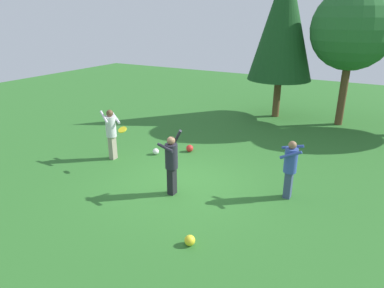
# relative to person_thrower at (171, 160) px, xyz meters

# --- Properties ---
(ground_plane) EXTENTS (40.00, 40.00, 0.00)m
(ground_plane) POSITION_rel_person_thrower_xyz_m (-0.03, 0.61, -1.00)
(ground_plane) COLOR #2D6B28
(person_thrower) EXTENTS (0.60, 0.60, 1.84)m
(person_thrower) POSITION_rel_person_thrower_xyz_m (0.00, 0.00, 0.00)
(person_thrower) COLOR black
(person_thrower) RESTS_ON ground_plane
(person_catcher) EXTENTS (0.73, 0.69, 1.73)m
(person_catcher) POSITION_rel_person_thrower_xyz_m (-3.10, 1.11, 0.03)
(person_catcher) COLOR gray
(person_catcher) RESTS_ON ground_plane
(person_bystander) EXTENTS (0.62, 0.55, 1.62)m
(person_bystander) POSITION_rel_person_thrower_xyz_m (2.82, 1.36, -0.04)
(person_bystander) COLOR #38476B
(person_bystander) RESTS_ON ground_plane
(frisbee) EXTENTS (0.28, 0.27, 0.15)m
(frisbee) POSITION_rel_person_thrower_xyz_m (-2.20, 0.65, 0.33)
(frisbee) COLOR yellow
(ball_yellow) EXTENTS (0.23, 0.23, 0.23)m
(ball_yellow) POSITION_rel_person_thrower_xyz_m (1.55, -1.74, -0.88)
(ball_yellow) COLOR yellow
(ball_yellow) RESTS_ON ground_plane
(ball_white) EXTENTS (0.22, 0.22, 0.22)m
(ball_white) POSITION_rel_person_thrower_xyz_m (-2.05, 2.13, -0.88)
(ball_white) COLOR white
(ball_white) RESTS_ON ground_plane
(ball_red) EXTENTS (0.26, 0.26, 0.26)m
(ball_red) POSITION_rel_person_thrower_xyz_m (-1.13, 2.95, -0.87)
(ball_red) COLOR red
(ball_red) RESTS_ON ground_plane
(tree_right) EXTENTS (3.40, 3.40, 5.81)m
(tree_right) POSITION_rel_person_thrower_xyz_m (3.07, 9.17, 3.09)
(tree_right) COLOR brown
(tree_right) RESTS_ON ground_plane
(tree_center) EXTENTS (2.94, 2.94, 7.02)m
(tree_center) POSITION_rel_person_thrower_xyz_m (0.19, 9.08, 3.39)
(tree_center) COLOR brown
(tree_center) RESTS_ON ground_plane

